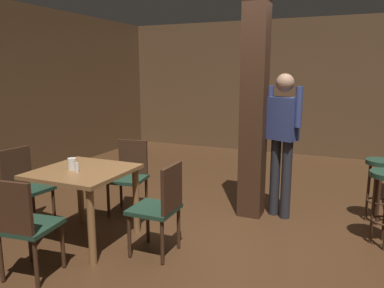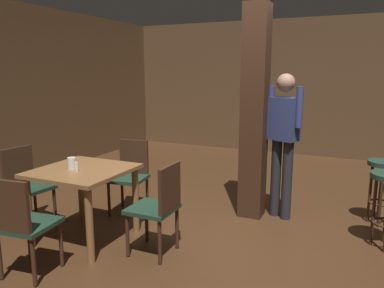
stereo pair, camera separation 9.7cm
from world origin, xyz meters
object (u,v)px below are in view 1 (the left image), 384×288
object	(u,v)px
chair_west	(24,184)
chair_north	(130,173)
chair_south	(24,223)
napkin_cup	(72,164)
chair_east	(161,205)
standing_person	(283,135)
dining_table	(84,182)
salt_shaker	(77,167)
bar_stool_mid	(380,176)

from	to	relation	value
chair_west	chair_north	distance (m)	1.20
chair_south	napkin_cup	size ratio (longest dim) A/B	7.38
chair_west	napkin_cup	distance (m)	0.84
chair_south	chair_west	size ratio (longest dim) A/B	1.00
chair_west	chair_east	bearing A→B (deg)	0.62
chair_east	chair_west	bearing A→B (deg)	-179.38
chair_north	standing_person	xyz separation A→B (m)	(1.74, 0.61, 0.50)
dining_table	chair_west	bearing A→B (deg)	178.76
chair_north	salt_shaker	distance (m)	1.01
chair_east	chair_north	size ratio (longest dim) A/B	1.00
napkin_cup	bar_stool_mid	size ratio (longest dim) A/B	0.16
dining_table	chair_north	bearing A→B (deg)	90.84
chair_north	chair_west	bearing A→B (deg)	-134.76
chair_east	standing_person	size ratio (longest dim) A/B	0.52
chair_east	standing_person	world-z (taller)	standing_person
chair_south	chair_north	bearing A→B (deg)	91.56
bar_stool_mid	chair_west	bearing A→B (deg)	-154.72
chair_east	napkin_cup	xyz separation A→B (m)	(-0.96, -0.09, 0.32)
chair_north	bar_stool_mid	distance (m)	2.96
salt_shaker	standing_person	xyz separation A→B (m)	(1.72, 1.57, 0.19)
chair_south	bar_stool_mid	bearing A→B (deg)	42.64
chair_east	chair_south	bearing A→B (deg)	-134.73
standing_person	bar_stool_mid	bearing A→B (deg)	14.27
chair_west	napkin_cup	bearing A→B (deg)	-5.14
salt_shaker	napkin_cup	bearing A→B (deg)	155.70
chair_south	chair_west	bearing A→B (deg)	137.15
dining_table	standing_person	distance (m)	2.30
salt_shaker	bar_stool_mid	distance (m)	3.37
chair_south	bar_stool_mid	xyz separation A→B (m)	(2.78, 2.56, 0.05)
dining_table	bar_stool_mid	bearing A→B (deg)	31.92
chair_south	salt_shaker	bearing A→B (deg)	92.06
salt_shaker	dining_table	bearing A→B (deg)	94.38
chair_north	dining_table	bearing A→B (deg)	-89.16
dining_table	standing_person	size ratio (longest dim) A/B	0.52
chair_east	chair_north	xyz separation A→B (m)	(-0.88, 0.83, 0.00)
chair_west	salt_shaker	xyz separation A→B (m)	(0.87, -0.11, 0.31)
chair_north	napkin_cup	size ratio (longest dim) A/B	7.38
chair_south	salt_shaker	size ratio (longest dim) A/B	9.61
dining_table	chair_south	size ratio (longest dim) A/B	1.01
dining_table	chair_north	size ratio (longest dim) A/B	1.01
dining_table	salt_shaker	distance (m)	0.21
chair_south	napkin_cup	world-z (taller)	chair_south
chair_east	chair_west	world-z (taller)	same
chair_south	salt_shaker	xyz separation A→B (m)	(-0.03, 0.71, 0.31)
dining_table	napkin_cup	xyz separation A→B (m)	(-0.09, -0.05, 0.20)
chair_north	napkin_cup	distance (m)	0.98
napkin_cup	standing_person	size ratio (longest dim) A/B	0.07
chair_west	bar_stool_mid	bearing A→B (deg)	25.28
dining_table	chair_north	distance (m)	0.88
chair_west	standing_person	xyz separation A→B (m)	(2.59, 1.46, 0.50)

